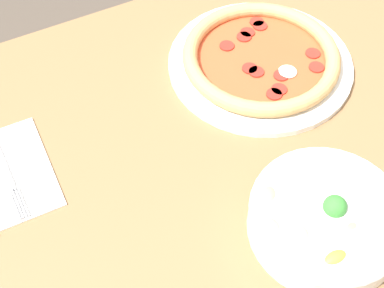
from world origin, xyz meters
TOP-DOWN VIEW (x-y plane):
  - dining_table at (0.00, 0.00)m, footprint 1.28×0.79m
  - pizza at (-0.22, -0.13)m, footprint 0.32×0.32m
  - bowl at (-0.13, 0.19)m, footprint 0.21×0.21m
  - fork at (0.24, -0.11)m, footprint 0.02×0.18m

SIDE VIEW (x-z plane):
  - dining_table at x=0.00m, z-range 0.26..1.00m
  - fork at x=0.24m, z-range 0.74..0.74m
  - pizza at x=-0.22m, z-range 0.73..0.77m
  - bowl at x=-0.13m, z-range 0.73..0.80m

